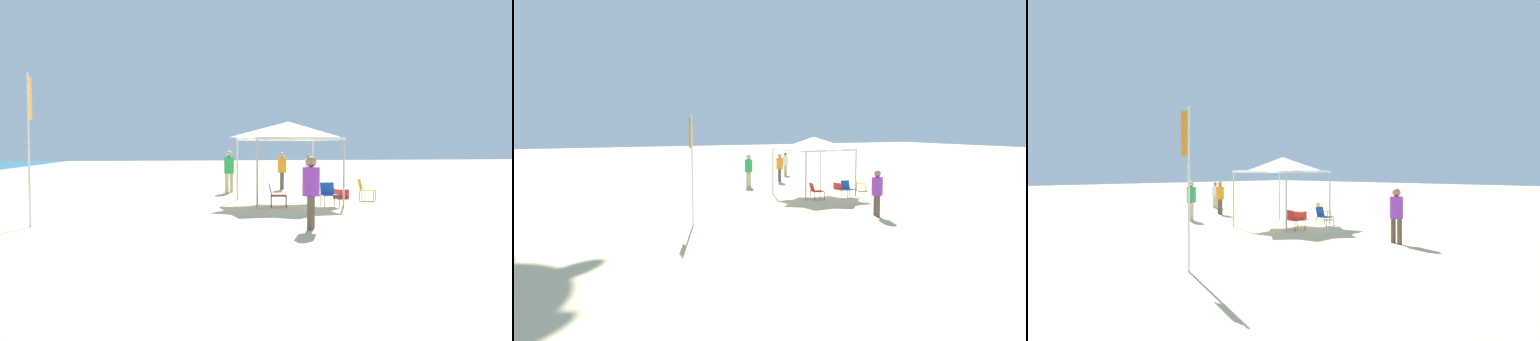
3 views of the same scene
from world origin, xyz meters
TOP-DOWN VIEW (x-y plane):
  - ground at (0.00, 0.00)m, footprint 120.00×120.00m
  - canopy_tent at (-0.00, -0.61)m, footprint 3.30×3.55m
  - folding_chair_left_of_tent at (-1.39, 0.13)m, footprint 0.62×0.70m
  - folding_chair_facing_ocean at (-1.35, -1.77)m, footprint 0.64×0.56m
  - folding_chair_near_cooler at (0.36, -3.74)m, footprint 0.76×0.80m
  - cooler_box at (1.27, -3.09)m, footprint 0.69×0.53m
  - banner_flag at (-4.58, 7.20)m, footprint 0.36×0.06m
  - person_kite_handler at (9.32, -3.85)m, footprint 0.44×0.39m
  - person_far_stroller at (-6.07, 0.14)m, footprint 0.47×0.43m
  - person_near_umbrella at (5.84, -1.62)m, footprint 0.47×0.43m
  - person_watching_sky at (4.50, 1.11)m, footprint 0.45×0.45m

SIDE VIEW (x-z plane):
  - ground at x=0.00m, z-range -0.10..0.00m
  - cooler_box at x=1.27m, z-range 0.00..0.40m
  - folding_chair_left_of_tent at x=-1.39m, z-range 0.06..0.88m
  - folding_chair_facing_ocean at x=-1.35m, z-range 0.06..0.88m
  - folding_chair_near_cooler at x=0.36m, z-range 0.06..0.88m
  - person_kite_handler at x=9.32m, z-range 0.14..1.80m
  - person_near_umbrella at x=5.84m, z-range 0.16..1.96m
  - person_far_stroller at x=-6.07m, z-range 0.16..1.99m
  - person_watching_sky at x=4.50m, z-range 0.16..2.06m
  - banner_flag at x=-4.58m, z-range 0.40..4.37m
  - canopy_tent at x=0.00m, z-range 1.14..4.14m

